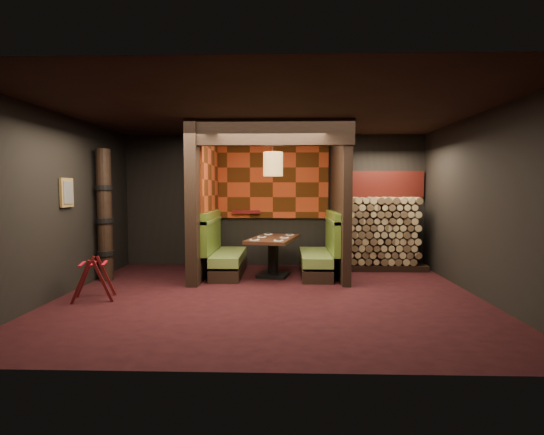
{
  "coord_description": "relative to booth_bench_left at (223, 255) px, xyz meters",
  "views": [
    {
      "loc": [
        0.24,
        -6.51,
        1.68
      ],
      "look_at": [
        0.0,
        1.3,
        1.15
      ],
      "focal_mm": 28.0,
      "sensor_mm": 36.0,
      "label": 1
    }
  ],
  "objects": [
    {
      "name": "partition_right",
      "position": [
        2.26,
        0.05,
        1.02
      ],
      "size": [
        0.15,
        2.1,
        2.85
      ],
      "primitive_type": "cube",
      "color": "black",
      "rests_on": "floor"
    },
    {
      "name": "place_settings",
      "position": [
        0.98,
        -0.12,
        0.36
      ],
      "size": [
        0.83,
        1.23,
        0.03
      ],
      "color": "white",
      "rests_on": "dining_table"
    },
    {
      "name": "header_beam",
      "position": [
        0.94,
        -0.95,
        2.23
      ],
      "size": [
        2.85,
        0.18,
        0.44
      ],
      "primitive_type": "cube",
      "color": "black",
      "rests_on": "partition_left"
    },
    {
      "name": "luggage_rack",
      "position": [
        -1.7,
        -1.9,
        -0.06
      ],
      "size": [
        0.72,
        0.59,
        0.68
      ],
      "color": "#440C0E",
      "rests_on": "floor"
    },
    {
      "name": "mosaic_header",
      "position": [
        3.25,
        1.03,
        1.38
      ],
      "size": [
        1.83,
        0.1,
        0.56
      ],
      "primitive_type": "cube",
      "color": "maroon",
      "rests_on": "wall_back"
    },
    {
      "name": "wall_front",
      "position": [
        0.96,
        -4.41,
        1.02
      ],
      "size": [
        6.5,
        0.02,
        2.85
      ],
      "primitive_type": "cube",
      "color": "black",
      "rests_on": "ground"
    },
    {
      "name": "wall_left",
      "position": [
        -2.3,
        -1.65,
        1.02
      ],
      "size": [
        0.02,
        5.5,
        2.85
      ],
      "primitive_type": "cube",
      "color": "black",
      "rests_on": "ground"
    },
    {
      "name": "partition_left",
      "position": [
        -0.39,
        -0.0,
        1.02
      ],
      "size": [
        0.2,
        2.2,
        2.85
      ],
      "primitive_type": "cube",
      "color": "black",
      "rests_on": "floor"
    },
    {
      "name": "bay_front_post",
      "position": [
        2.35,
        0.31,
        1.02
      ],
      "size": [
        0.08,
        0.08,
        2.85
      ],
      "primitive_type": "cube",
      "color": "black",
      "rests_on": "floor"
    },
    {
      "name": "dining_table",
      "position": [
        0.98,
        -0.12,
        0.12
      ],
      "size": [
        1.06,
        1.56,
        0.75
      ],
      "color": "black",
      "rests_on": "floor"
    },
    {
      "name": "ceiling",
      "position": [
        0.96,
        -1.65,
        2.46
      ],
      "size": [
        6.5,
        5.5,
        0.02
      ],
      "primitive_type": "cube",
      "color": "black",
      "rests_on": "ground"
    },
    {
      "name": "booth_bench_left",
      "position": [
        0.0,
        0.0,
        0.0
      ],
      "size": [
        0.68,
        1.6,
        1.14
      ],
      "color": "black",
      "rests_on": "floor"
    },
    {
      "name": "tapa_back_panel",
      "position": [
        0.94,
        1.06,
        1.42
      ],
      "size": [
        2.4,
        0.06,
        1.55
      ],
      "primitive_type": "cube",
      "color": "#A73415",
      "rests_on": "wall_back"
    },
    {
      "name": "wall_back",
      "position": [
        0.96,
        1.11,
        1.02
      ],
      "size": [
        6.5,
        0.02,
        2.85
      ],
      "primitive_type": "cube",
      "color": "black",
      "rests_on": "ground"
    },
    {
      "name": "lacquer_shelf",
      "position": [
        0.36,
        1.0,
        0.78
      ],
      "size": [
        0.6,
        0.12,
        0.07
      ],
      "primitive_type": "cube",
      "color": "maroon",
      "rests_on": "wall_back"
    },
    {
      "name": "wall_right",
      "position": [
        4.22,
        -1.65,
        1.02
      ],
      "size": [
        0.02,
        5.5,
        2.85
      ],
      "primitive_type": "cube",
      "color": "black",
      "rests_on": "ground"
    },
    {
      "name": "pendant_lamp",
      "position": [
        0.98,
        -0.17,
        1.74
      ],
      "size": [
        0.37,
        0.37,
        0.93
      ],
      "color": "olive",
      "rests_on": "ceiling"
    },
    {
      "name": "booth_bench_right",
      "position": [
        1.89,
        0.0,
        0.0
      ],
      "size": [
        0.68,
        1.6,
        1.14
      ],
      "color": "black",
      "rests_on": "floor"
    },
    {
      "name": "floor",
      "position": [
        0.96,
        -1.65,
        -0.41
      ],
      "size": [
        6.5,
        5.5,
        0.02
      ],
      "primitive_type": "cube",
      "color": "black",
      "rests_on": "ground"
    },
    {
      "name": "framed_picture",
      "position": [
        -2.25,
        -1.55,
        1.22
      ],
      "size": [
        0.05,
        0.36,
        0.46
      ],
      "color": "olive",
      "rests_on": "wall_left"
    },
    {
      "name": "totem_column",
      "position": [
        -2.09,
        -0.55,
        0.79
      ],
      "size": [
        0.31,
        0.31,
        2.4
      ],
      "color": "black",
      "rests_on": "floor"
    },
    {
      "name": "tapa_side_panel",
      "position": [
        -0.27,
        0.17,
        1.45
      ],
      "size": [
        0.04,
        1.85,
        1.45
      ],
      "primitive_type": "cube",
      "color": "#A73415",
      "rests_on": "partition_left"
    },
    {
      "name": "firewood_stack",
      "position": [
        3.25,
        0.7,
        0.35
      ],
      "size": [
        1.73,
        0.7,
        1.5
      ],
      "color": "black",
      "rests_on": "floor"
    }
  ]
}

